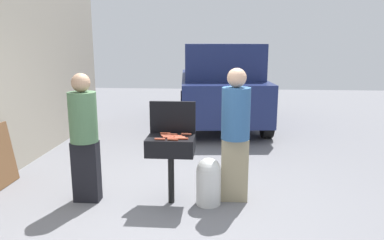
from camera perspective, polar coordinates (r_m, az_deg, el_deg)
ground_plane at (r=4.77m, az=-2.93°, el=-13.38°), size 24.00×24.00×0.00m
bbq_grill at (r=4.61m, az=-3.36°, el=-4.38°), size 0.60×0.44×0.88m
grill_lid_open at (r=4.74m, az=-3.06°, el=0.44°), size 0.60×0.05×0.42m
hot_dog_0 at (r=4.44m, az=-1.44°, el=-2.97°), size 0.13×0.03×0.03m
hot_dog_1 at (r=4.57m, az=-2.44°, el=-2.52°), size 0.13×0.03×0.03m
hot_dog_2 at (r=4.65m, az=-3.09°, el=-2.27°), size 0.13×0.04×0.03m
hot_dog_3 at (r=4.41m, az=-3.05°, el=-3.09°), size 0.13×0.04×0.03m
hot_dog_4 at (r=4.45m, az=-3.11°, el=-2.93°), size 0.13×0.03×0.03m
hot_dog_5 at (r=4.51m, az=-3.74°, el=-2.74°), size 0.13×0.03×0.03m
hot_dog_6 at (r=4.44m, az=-5.07°, el=-3.01°), size 0.13×0.03×0.03m
hot_dog_7 at (r=4.66m, az=-0.91°, el=-2.23°), size 0.13×0.03×0.03m
hot_dog_8 at (r=4.71m, az=-4.22°, el=-2.10°), size 0.13×0.04×0.03m
hot_dog_9 at (r=4.62m, az=-4.13°, el=-2.38°), size 0.13×0.03×0.03m
hot_dog_10 at (r=4.51m, az=-1.97°, el=-2.73°), size 0.13×0.04×0.03m
hot_dog_11 at (r=4.56m, az=-3.98°, el=-2.57°), size 0.13×0.04×0.03m
hot_dog_12 at (r=4.54m, az=-2.38°, el=-2.62°), size 0.13×0.04×0.03m
hot_dog_13 at (r=4.47m, az=-1.87°, el=-2.86°), size 0.13×0.04×0.03m
propane_tank at (r=4.70m, az=2.61°, el=-9.47°), size 0.32×0.32×0.62m
person_left at (r=4.82m, az=-16.64°, el=-2.07°), size 0.35×0.35×1.68m
person_right at (r=4.67m, az=6.86°, el=-1.65°), size 0.37×0.37×1.74m
parked_minivan at (r=9.27m, az=4.39°, el=5.72°), size 2.37×4.56×2.02m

